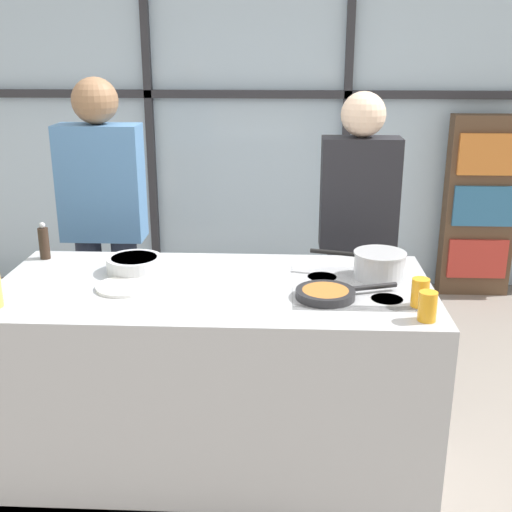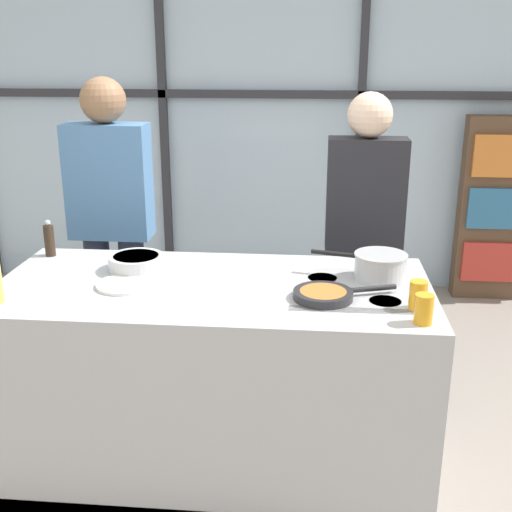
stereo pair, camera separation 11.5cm
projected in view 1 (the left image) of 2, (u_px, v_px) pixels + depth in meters
ground_plane at (217, 467)px, 3.04m from camera, size 18.00×18.00×0.00m
back_window_wall at (248, 112)px, 5.00m from camera, size 6.40×0.10×2.80m
bookshelf at (480, 207)px, 4.96m from camera, size 0.54×0.19×1.41m
demo_island at (216, 381)px, 2.89m from camera, size 1.87×0.87×0.92m
spectator_far_left at (104, 217)px, 3.55m from camera, size 0.45×0.24×1.75m
spectator_center_left at (358, 226)px, 3.49m from camera, size 0.41×0.23×1.68m
frying_pan at (327, 293)px, 2.60m from camera, size 0.42×0.24×0.04m
saucepan at (379, 264)px, 2.81m from camera, size 0.42×0.23×0.12m
white_plate at (125, 287)px, 2.71m from camera, size 0.25×0.25×0.01m
mixing_bowl at (135, 264)px, 2.89m from camera, size 0.25×0.25×0.07m
pepper_grinder at (44, 242)px, 3.06m from camera, size 0.05×0.05×0.18m
juice_glass_near at (427, 306)px, 2.38m from camera, size 0.07×0.07×0.11m
juice_glass_far at (420, 292)px, 2.51m from camera, size 0.07×0.07×0.11m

